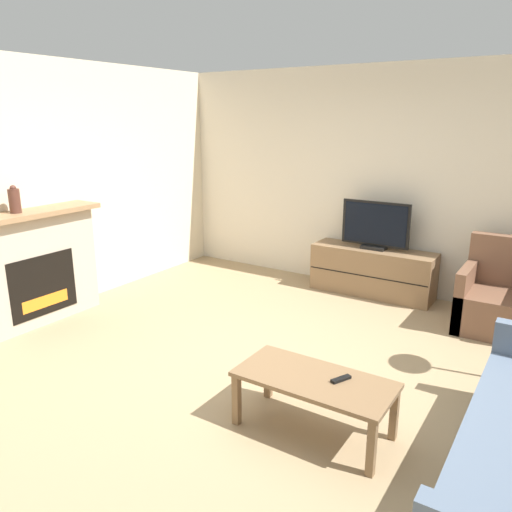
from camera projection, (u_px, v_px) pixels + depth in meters
ground_plane at (274, 371)px, 4.26m from camera, size 24.00×24.00×0.00m
wall_back at (385, 181)px, 6.00m from camera, size 12.00×0.06×2.70m
wall_left at (50, 189)px, 5.38m from camera, size 0.06×12.00×2.70m
fireplace at (33, 267)px, 5.14m from camera, size 0.42×1.48×1.19m
mantel_vase_centre_left at (14, 200)px, 4.85m from camera, size 0.11×0.11×0.27m
tv_stand at (372, 272)px, 6.05m from camera, size 1.46×0.44×0.57m
tv at (375, 227)px, 5.89m from camera, size 0.82×0.18×0.57m
armchair at (497, 301)px, 5.05m from camera, size 0.70×0.76×0.92m
coffee_table at (314, 385)px, 3.36m from camera, size 1.06×0.51×0.41m
remote at (341, 379)px, 3.30m from camera, size 0.10×0.15×0.02m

